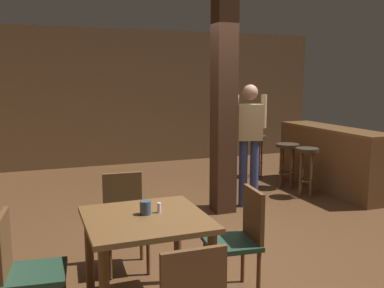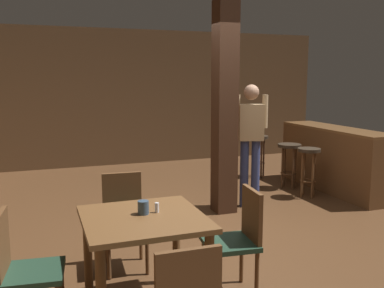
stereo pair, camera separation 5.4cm
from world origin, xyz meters
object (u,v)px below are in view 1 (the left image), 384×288
at_px(dining_table, 146,234).
at_px(chair_east, 240,236).
at_px(standing_person, 249,136).
at_px(chair_north, 125,216).
at_px(bar_stool_near, 307,160).
at_px(bar_counter, 328,158).
at_px(bar_stool_far, 257,146).
at_px(chair_west, 23,267).
at_px(napkin_cup, 145,208).
at_px(salt_shaker, 159,208).
at_px(bar_stool_mid, 287,154).

height_order(dining_table, chair_east, chair_east).
bearing_deg(dining_table, standing_person, 47.00).
distance_m(chair_north, bar_stool_near, 3.44).
distance_m(bar_counter, bar_stool_near, 0.61).
bearing_deg(dining_table, bar_stool_far, 51.06).
xyz_separation_m(dining_table, standing_person, (2.06, 2.21, 0.37)).
bearing_deg(chair_west, napkin_cup, 2.79).
distance_m(chair_west, salt_shaker, 1.05).
xyz_separation_m(chair_west, salt_shaker, (1.00, 0.05, 0.31)).
bearing_deg(chair_east, bar_counter, 41.36).
relative_size(chair_west, napkin_cup, 8.50).
distance_m(chair_west, bar_stool_near, 4.63).
bearing_deg(standing_person, salt_shaker, -132.00).
relative_size(bar_counter, bar_stool_near, 2.95).
xyz_separation_m(napkin_cup, bar_stool_far, (3.07, 3.76, -0.26)).
bearing_deg(bar_stool_mid, bar_stool_far, 93.98).
height_order(napkin_cup, standing_person, standing_person).
bearing_deg(napkin_cup, chair_west, -177.21).
bearing_deg(chair_north, standing_person, 33.10).
height_order(chair_north, bar_stool_far, chair_north).
bearing_deg(bar_counter, dining_table, -145.31).
bearing_deg(salt_shaker, napkin_cup, -178.45).
relative_size(chair_north, bar_stool_mid, 1.21).
bearing_deg(napkin_cup, salt_shaker, 1.55).
height_order(napkin_cup, bar_stool_mid, napkin_cup).
bearing_deg(bar_counter, chair_west, -150.89).
relative_size(bar_stool_near, bar_stool_far, 0.99).
height_order(dining_table, bar_stool_far, dining_table).
xyz_separation_m(chair_north, standing_person, (2.05, 1.33, 0.50)).
relative_size(dining_table, napkin_cup, 8.65).
xyz_separation_m(napkin_cup, bar_stool_near, (3.11, 2.28, -0.26)).
relative_size(dining_table, chair_east, 1.02).
bearing_deg(bar_stool_near, bar_stool_mid, 88.25).
bearing_deg(bar_stool_mid, napkin_cup, -137.75).
height_order(chair_west, salt_shaker, chair_west).
height_order(chair_east, salt_shaker, chair_east).
relative_size(chair_north, bar_stool_near, 1.18).
xyz_separation_m(dining_table, bar_stool_near, (3.13, 2.33, -0.07)).
height_order(napkin_cup, bar_stool_near, napkin_cup).
relative_size(napkin_cup, standing_person, 0.06).
distance_m(chair_north, bar_counter, 4.04).
bearing_deg(chair_west, bar_stool_far, 43.84).
bearing_deg(chair_north, chair_east, -47.26).
height_order(napkin_cup, salt_shaker, napkin_cup).
bearing_deg(bar_counter, bar_stool_far, 115.85).
xyz_separation_m(dining_table, bar_stool_mid, (3.14, 2.90, -0.07)).
height_order(napkin_cup, bar_stool_far, napkin_cup).
relative_size(salt_shaker, bar_stool_far, 0.10).
bearing_deg(dining_table, napkin_cup, 77.06).
bearing_deg(chair_west, chair_north, 44.16).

